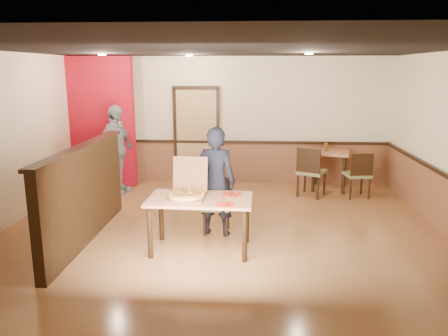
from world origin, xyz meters
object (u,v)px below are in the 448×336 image
at_px(condiment, 326,147).
at_px(passerby, 116,150).
at_px(pizza_box, 187,193).
at_px(diner, 216,182).
at_px(main_table, 200,205).
at_px(diner_chair, 217,203).
at_px(side_table, 330,160).
at_px(side_chair_left, 311,170).
at_px(side_chair_right, 358,173).

bearing_deg(condiment, passerby, -171.18).
bearing_deg(passerby, pizza_box, -128.88).
bearing_deg(condiment, diner, -126.47).
bearing_deg(condiment, main_table, -123.12).
xyz_separation_m(diner_chair, passerby, (-2.24, 2.03, 0.45)).
bearing_deg(side_table, diner, -128.35).
height_order(main_table, diner, diner).
bearing_deg(pizza_box, passerby, 126.56).
distance_m(side_chair_left, condiment, 0.87).
relative_size(diner, passerby, 0.93).
xyz_separation_m(diner_chair, pizza_box, (-0.35, -0.77, 0.37)).
distance_m(diner_chair, passerby, 3.05).
height_order(side_table, diner, diner).
xyz_separation_m(side_chair_left, passerby, (-3.95, 0.01, 0.36)).
relative_size(pizza_box, condiment, 3.71).
distance_m(main_table, side_chair_left, 3.37).
height_order(side_chair_left, side_table, side_chair_left).
distance_m(diner, pizza_box, 0.71).
relative_size(side_chair_left, passerby, 0.56).
bearing_deg(condiment, side_chair_right, -51.20).
relative_size(diner_chair, diner, 0.50).
xyz_separation_m(diner_chair, side_chair_right, (2.66, 2.02, 0.04)).
height_order(diner_chair, side_table, diner_chair).
bearing_deg(side_chair_right, pizza_box, 33.72).
relative_size(side_table, diner, 0.55).
bearing_deg(main_table, side_chair_right, 46.13).
distance_m(diner_chair, side_chair_right, 3.34).
bearing_deg(side_chair_right, diner_chair, 28.08).
bearing_deg(diner, side_chair_left, -118.54).
bearing_deg(main_table, diner, 76.77).
bearing_deg(condiment, diner_chair, -127.87).
xyz_separation_m(diner_chair, side_table, (2.20, 2.64, 0.18)).
relative_size(side_chair_right, diner, 0.55).
xyz_separation_m(main_table, side_chair_right, (2.83, 2.80, -0.16)).
bearing_deg(side_table, passerby, -172.25).
distance_m(main_table, side_table, 4.15).
relative_size(side_chair_left, pizza_box, 1.66).
relative_size(passerby, pizza_box, 2.98).
height_order(side_table, passerby, passerby).
height_order(diner_chair, diner, diner).
height_order(diner, passerby, passerby).
relative_size(side_table, pizza_box, 1.51).
xyz_separation_m(side_chair_left, pizza_box, (-2.06, -2.79, 0.28)).
bearing_deg(side_chair_right, side_chair_left, -9.15).
bearing_deg(pizza_box, diner, 63.70).
bearing_deg(passerby, side_chair_left, -73.08).
distance_m(side_table, passerby, 4.48).
xyz_separation_m(diner_chair, condiment, (2.10, 2.71, 0.44)).
xyz_separation_m(side_chair_right, pizza_box, (-3.00, -2.79, 0.33)).
bearing_deg(side_chair_left, side_chair_right, -153.81).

